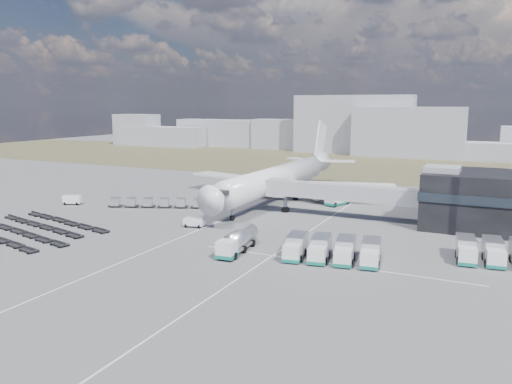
% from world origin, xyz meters
% --- Properties ---
extents(ground, '(420.00, 420.00, 0.00)m').
position_xyz_m(ground, '(0.00, 0.00, 0.00)').
color(ground, '#565659').
rests_on(ground, ground).
extents(grass_strip, '(420.00, 90.00, 0.01)m').
position_xyz_m(grass_strip, '(0.00, 110.00, 0.01)').
color(grass_strip, '#4D4A2E').
rests_on(grass_strip, ground).
extents(lane_markings, '(47.12, 110.00, 0.01)m').
position_xyz_m(lane_markings, '(9.77, 3.00, 0.01)').
color(lane_markings, silver).
rests_on(lane_markings, ground).
extents(jet_bridge, '(30.30, 3.80, 7.05)m').
position_xyz_m(jet_bridge, '(15.90, 20.42, 5.05)').
color(jet_bridge, '#939399').
rests_on(jet_bridge, ground).
extents(airliner, '(51.59, 64.53, 17.62)m').
position_xyz_m(airliner, '(0.00, 32.38, 5.29)').
color(airliner, white).
rests_on(airliner, ground).
extents(skyline, '(308.05, 26.97, 25.83)m').
position_xyz_m(skyline, '(15.77, 149.18, 9.66)').
color(skyline, '#999AA7').
rests_on(skyline, ground).
extents(fuel_tanker, '(3.53, 10.68, 3.39)m').
position_xyz_m(fuel_tanker, '(10.43, -8.53, 1.70)').
color(fuel_tanker, white).
rests_on(fuel_tanker, ground).
extents(pushback_tug, '(4.01, 2.78, 1.61)m').
position_xyz_m(pushback_tug, '(-3.84, 1.74, 0.80)').
color(pushback_tug, white).
rests_on(pushback_tug, ground).
extents(utility_van, '(4.27, 3.16, 2.11)m').
position_xyz_m(utility_van, '(-39.29, 7.23, 1.05)').
color(utility_van, white).
rests_on(utility_van, ground).
extents(catering_truck, '(4.62, 7.04, 2.99)m').
position_xyz_m(catering_truck, '(13.76, 32.49, 1.53)').
color(catering_truck, white).
rests_on(catering_truck, ground).
extents(service_trucks_near, '(14.21, 9.36, 2.93)m').
position_xyz_m(service_trucks_near, '(24.53, -6.29, 1.59)').
color(service_trucks_near, white).
rests_on(service_trucks_near, ground).
extents(service_trucks_far, '(14.08, 8.96, 2.94)m').
position_xyz_m(service_trucks_far, '(47.01, 2.68, 1.60)').
color(service_trucks_far, white).
rests_on(service_trucks_far, ground).
extents(uld_row, '(23.31, 10.91, 1.90)m').
position_xyz_m(uld_row, '(-18.76, 13.22, 1.13)').
color(uld_row, black).
rests_on(uld_row, ground).
extents(baggage_dollies, '(30.81, 20.89, 0.78)m').
position_xyz_m(baggage_dollies, '(-29.19, -13.13, 0.39)').
color(baggage_dollies, black).
rests_on(baggage_dollies, ground).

